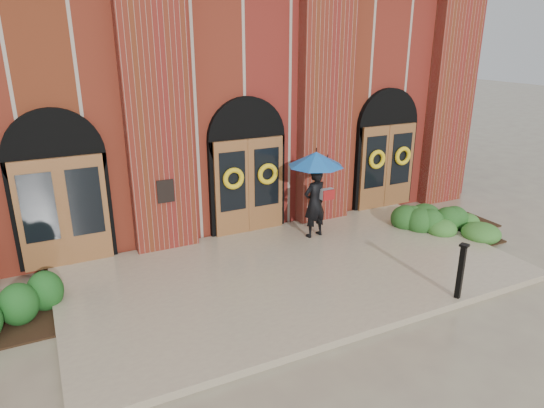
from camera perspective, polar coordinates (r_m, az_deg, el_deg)
ground at (r=10.93m, az=3.20°, el=-8.73°), size 90.00×90.00×0.00m
landing at (r=11.02m, az=2.82°, el=-8.06°), size 10.00×5.30×0.15m
church_building at (r=17.90m, az=-10.88°, el=13.73°), size 16.20×12.53×7.00m
man_with_umbrella at (r=12.25m, az=5.15°, el=3.06°), size 1.62×1.62×2.25m
metal_post at (r=10.30m, az=21.33°, el=-7.25°), size 0.20×0.20×1.16m
hedge_wall_right at (r=14.38m, az=20.04°, el=-1.40°), size 2.64×1.06×0.68m
hedge_front_right at (r=13.86m, az=21.96°, el=-2.85°), size 1.35×1.16×0.48m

